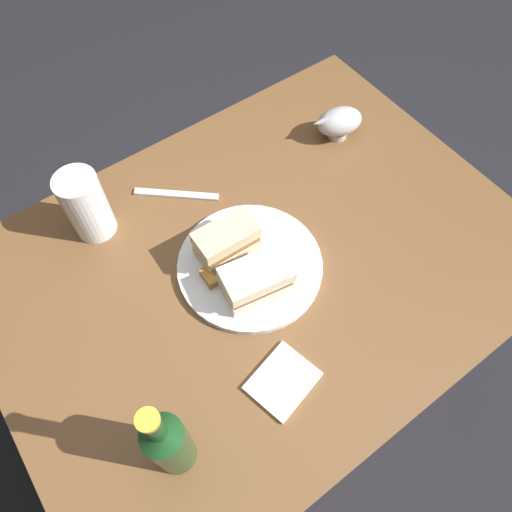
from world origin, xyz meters
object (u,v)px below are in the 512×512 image
sandwich_half_left (227,241)px  cider_bottle (168,443)px  pint_glass (88,209)px  gravy_boat (339,122)px  fork (176,194)px  plate (250,266)px  napkin (283,381)px  sandwich_half_right (256,280)px

sandwich_half_left → cider_bottle: size_ratio=0.47×
pint_glass → gravy_boat: size_ratio=1.20×
sandwich_half_left → fork: (-0.01, 0.19, -0.05)m
plate → napkin: (-0.08, -0.21, -0.00)m
plate → gravy_boat: gravy_boat is taller
sandwich_half_right → gravy_boat: 0.44m
fork → pint_glass: bearing=33.1°
sandwich_half_left → pint_glass: size_ratio=0.81×
pint_glass → cider_bottle: (-0.09, -0.47, 0.03)m
sandwich_half_left → sandwich_half_right: size_ratio=0.90×
fork → cider_bottle: bearing=100.3°
pint_glass → sandwich_half_right: bearing=-60.1°
plate → sandwich_half_right: 0.07m
cider_bottle → napkin: size_ratio=2.31×
sandwich_half_right → gravy_boat: (0.38, 0.22, -0.00)m
cider_bottle → plate: bearing=35.7°
sandwich_half_right → cider_bottle: (-0.27, -0.16, 0.05)m
plate → sandwich_half_left: sandwich_half_left is taller
cider_bottle → fork: (0.26, 0.44, -0.10)m
sandwich_half_left → napkin: (-0.07, -0.26, -0.05)m
sandwich_half_right → fork: 0.29m
sandwich_half_right → cider_bottle: bearing=-149.3°
gravy_boat → napkin: 0.59m
fork → plate: bearing=137.3°
cider_bottle → fork: 0.53m
sandwich_half_right → pint_glass: (-0.18, 0.31, 0.02)m
fork → sandwich_half_right: bearing=131.9°
gravy_boat → sandwich_half_right: bearing=-150.5°
napkin → fork: size_ratio=0.61×
napkin → sandwich_half_right: bearing=69.0°
plate → cider_bottle: cider_bottle is taller
plate → sandwich_half_right: (-0.02, -0.05, 0.04)m
pint_glass → cider_bottle: size_ratio=0.59×
sandwich_half_left → napkin: size_ratio=1.10×
napkin → fork: bearing=82.5°
sandwich_half_right → pint_glass: pint_glass is taller
sandwich_half_left → napkin: sandwich_half_left is taller
plate → sandwich_half_right: bearing=-113.7°
fork → napkin: bearing=123.6°
pint_glass → napkin: size_ratio=1.36×
pint_glass → cider_bottle: cider_bottle is taller
sandwich_half_left → gravy_boat: sandwich_half_left is taller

